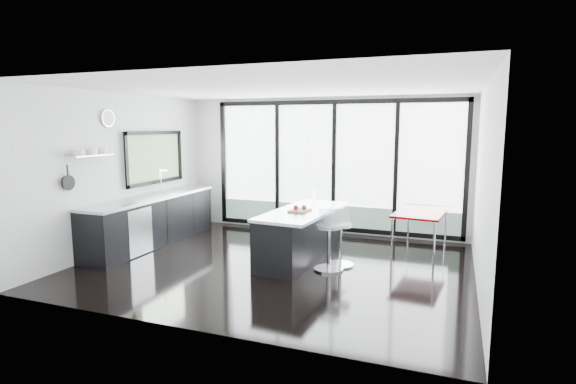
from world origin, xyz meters
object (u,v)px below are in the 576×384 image
at_px(island, 299,234).
at_px(bar_stool_far, 340,244).
at_px(bar_stool_near, 329,247).
at_px(red_table, 420,231).

xyz_separation_m(island, bar_stool_far, (0.72, -0.06, -0.09)).
relative_size(bar_stool_near, bar_stool_far, 1.04).
bearing_deg(bar_stool_near, island, 140.02).
bearing_deg(bar_stool_near, red_table, 41.53).
bearing_deg(bar_stool_far, island, 151.89).
relative_size(bar_stool_near, red_table, 0.53).
xyz_separation_m(island, bar_stool_near, (0.60, -0.34, -0.07)).
distance_m(bar_stool_near, red_table, 2.01).
bearing_deg(bar_stool_near, bar_stool_far, 57.87).
height_order(island, bar_stool_near, island).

